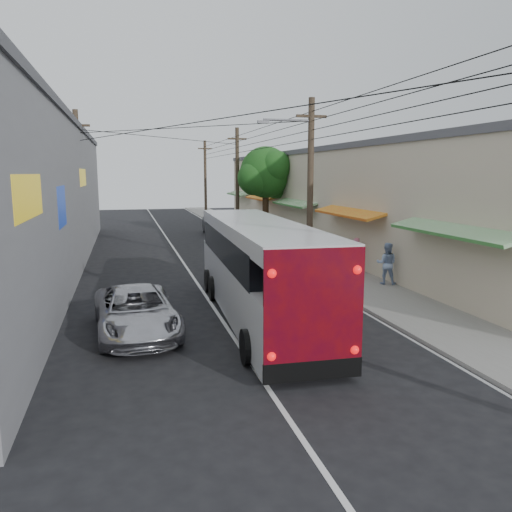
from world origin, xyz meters
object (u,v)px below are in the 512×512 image
Objects in this scene: parked_car_far at (214,225)px; pedestrian_far at (387,263)px; coach_bus at (258,269)px; parked_car_mid at (231,230)px; parked_suv at (269,247)px; pedestrian_near at (356,254)px; jeepney at (136,311)px.

pedestrian_far reaches higher than parked_car_far.
parked_car_mid is (3.04, 18.86, -0.88)m from coach_bus.
parked_car_mid is at bearing 91.27° from parked_suv.
parked_car_far is at bearing -48.47° from pedestrian_far.
parked_car_mid is at bearing -81.19° from parked_car_far.
coach_bus reaches higher than pedestrian_near.
parked_suv is at bearing -40.63° from pedestrian_near.
coach_bus is 19.12m from parked_car_mid.
pedestrian_far reaches higher than parked_suv.
parked_car_mid is 2.59× the size of pedestrian_far.
jeepney is at bearing -124.21° from parked_suv.
pedestrian_near reaches higher than jeepney.
parked_car_mid is 2.83× the size of pedestrian_near.
coach_bus is 2.02× the size of parked_suv.
parked_car_far is at bearing 70.36° from jeepney.
parked_suv is 7.58m from pedestrian_far.
pedestrian_near is (10.32, 6.63, 0.24)m from jeepney.
pedestrian_near is (3.80, -17.33, 0.24)m from parked_car_far.
pedestrian_far reaches higher than parked_car_mid.
parked_suv is at bearing -94.03° from parked_car_mid.
parked_suv is 5.08m from pedestrian_near.
coach_bus is at bearing 54.24° from pedestrian_near.
coach_bus is 7.12m from pedestrian_far.
parked_suv is (3.26, 9.96, -0.85)m from coach_bus.
pedestrian_near is at bearing 45.39° from coach_bus.
pedestrian_far is at bearing -76.21° from parked_car_far.
parked_suv reaches higher than jeepney.
jeepney is at bearing 50.77° from pedestrian_far.
parked_car_mid is 13.32m from pedestrian_near.
coach_bus is at bearing 5.23° from jeepney.
parked_suv is 3.16× the size of pedestrian_far.
parked_suv is at bearing -84.00° from parked_car_far.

